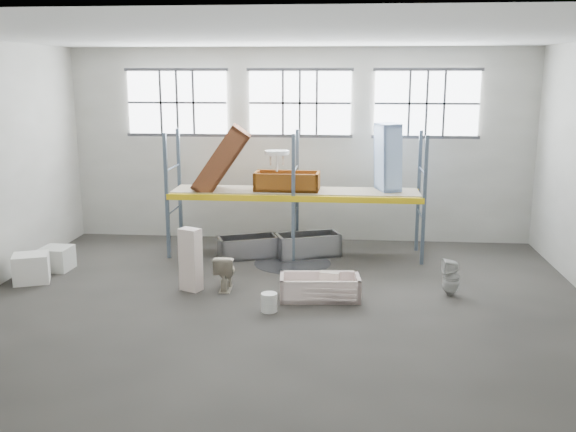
# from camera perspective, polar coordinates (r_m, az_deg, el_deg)

# --- Properties ---
(floor) EXTENTS (12.00, 10.00, 0.10)m
(floor) POSITION_cam_1_polar(r_m,az_deg,el_deg) (12.42, -0.62, -8.06)
(floor) COLOR #45413C
(floor) RESTS_ON ground
(ceiling) EXTENTS (12.00, 10.00, 0.10)m
(ceiling) POSITION_cam_1_polar(r_m,az_deg,el_deg) (11.64, -0.68, 16.14)
(ceiling) COLOR silver
(ceiling) RESTS_ON ground
(wall_back) EXTENTS (12.00, 0.10, 5.00)m
(wall_back) POSITION_cam_1_polar(r_m,az_deg,el_deg) (16.75, 1.08, 6.32)
(wall_back) COLOR #A7A69A
(wall_back) RESTS_ON ground
(wall_front) EXTENTS (12.00, 0.10, 5.00)m
(wall_front) POSITION_cam_1_polar(r_m,az_deg,el_deg) (6.86, -4.85, -2.93)
(wall_front) COLOR beige
(wall_front) RESTS_ON ground
(window_left) EXTENTS (2.60, 0.04, 1.60)m
(window_left) POSITION_cam_1_polar(r_m,az_deg,el_deg) (17.08, -9.87, 9.97)
(window_left) COLOR white
(window_left) RESTS_ON wall_back
(window_mid) EXTENTS (2.60, 0.04, 1.60)m
(window_mid) POSITION_cam_1_polar(r_m,az_deg,el_deg) (16.56, 1.07, 10.07)
(window_mid) COLOR white
(window_mid) RESTS_ON wall_back
(window_right) EXTENTS (2.60, 0.04, 1.60)m
(window_right) POSITION_cam_1_polar(r_m,az_deg,el_deg) (16.64, 12.29, 9.80)
(window_right) COLOR white
(window_right) RESTS_ON wall_back
(rack_upright_la) EXTENTS (0.08, 0.08, 3.00)m
(rack_upright_la) POSITION_cam_1_polar(r_m,az_deg,el_deg) (15.31, -10.79, 1.72)
(rack_upright_la) COLOR slate
(rack_upright_la) RESTS_ON floor
(rack_upright_lb) EXTENTS (0.08, 0.08, 3.00)m
(rack_upright_lb) POSITION_cam_1_polar(r_m,az_deg,el_deg) (16.45, -9.66, 2.51)
(rack_upright_lb) COLOR slate
(rack_upright_lb) RESTS_ON floor
(rack_upright_ma) EXTENTS (0.08, 0.08, 3.00)m
(rack_upright_ma) POSITION_cam_1_polar(r_m,az_deg,el_deg) (14.78, 0.48, 1.56)
(rack_upright_ma) COLOR slate
(rack_upright_ma) RESTS_ON floor
(rack_upright_mb) EXTENTS (0.08, 0.08, 3.00)m
(rack_upright_mb) POSITION_cam_1_polar(r_m,az_deg,el_deg) (15.95, 0.83, 2.38)
(rack_upright_mb) COLOR slate
(rack_upright_mb) RESTS_ON floor
(rack_upright_ra) EXTENTS (0.08, 0.08, 3.00)m
(rack_upright_ra) POSITION_cam_1_polar(r_m,az_deg,el_deg) (14.85, 12.10, 1.33)
(rack_upright_ra) COLOR slate
(rack_upright_ra) RESTS_ON floor
(rack_upright_rb) EXTENTS (0.08, 0.08, 3.00)m
(rack_upright_rb) POSITION_cam_1_polar(r_m,az_deg,el_deg) (16.02, 11.60, 2.16)
(rack_upright_rb) COLOR slate
(rack_upright_rb) RESTS_ON floor
(rack_beam_front) EXTENTS (6.00, 0.10, 0.14)m
(rack_beam_front) POSITION_cam_1_polar(r_m,az_deg,el_deg) (14.78, 0.48, 1.56)
(rack_beam_front) COLOR yellow
(rack_beam_front) RESTS_ON floor
(rack_beam_back) EXTENTS (6.00, 0.10, 0.14)m
(rack_beam_back) POSITION_cam_1_polar(r_m,az_deg,el_deg) (15.95, 0.83, 2.38)
(rack_beam_back) COLOR yellow
(rack_beam_back) RESTS_ON floor
(shelf_deck) EXTENTS (5.90, 1.10, 0.03)m
(shelf_deck) POSITION_cam_1_polar(r_m,az_deg,el_deg) (15.35, 0.66, 2.28)
(shelf_deck) COLOR gray
(shelf_deck) RESTS_ON floor
(wet_patch) EXTENTS (1.80, 1.80, 0.00)m
(wet_patch) POSITION_cam_1_polar(r_m,az_deg,el_deg) (14.95, 0.41, -4.23)
(wet_patch) COLOR black
(wet_patch) RESTS_ON floor
(bathtub_beige) EXTENTS (1.62, 0.87, 0.46)m
(bathtub_beige) POSITION_cam_1_polar(r_m,az_deg,el_deg) (12.62, 2.86, -6.38)
(bathtub_beige) COLOR silver
(bathtub_beige) RESTS_ON floor
(cistern_spare) EXTENTS (0.41, 0.25, 0.37)m
(cistern_spare) POSITION_cam_1_polar(r_m,az_deg,el_deg) (12.85, 3.74, -5.80)
(cistern_spare) COLOR beige
(cistern_spare) RESTS_ON bathtub_beige
(sink_in_tub) EXTENTS (0.47, 0.47, 0.16)m
(sink_in_tub) POSITION_cam_1_polar(r_m,az_deg,el_deg) (12.77, 1.09, -6.46)
(sink_in_tub) COLOR beige
(sink_in_tub) RESTS_ON bathtub_beige
(toilet_beige) EXTENTS (0.44, 0.74, 0.74)m
(toilet_beige) POSITION_cam_1_polar(r_m,az_deg,el_deg) (13.16, -5.64, -4.98)
(toilet_beige) COLOR beige
(toilet_beige) RESTS_ON floor
(cistern_tall) EXTENTS (0.49, 0.42, 1.29)m
(cistern_tall) POSITION_cam_1_polar(r_m,az_deg,el_deg) (13.11, -8.70, -3.88)
(cistern_tall) COLOR silver
(cistern_tall) RESTS_ON floor
(toilet_white) EXTENTS (0.36, 0.35, 0.74)m
(toilet_white) POSITION_cam_1_polar(r_m,az_deg,el_deg) (13.16, 14.38, -5.33)
(toilet_white) COLOR silver
(toilet_white) RESTS_ON floor
(steel_tub_left) EXTENTS (1.53, 1.11, 0.51)m
(steel_tub_left) POSITION_cam_1_polar(r_m,az_deg,el_deg) (15.40, -3.62, -2.77)
(steel_tub_left) COLOR #94959B
(steel_tub_left) RESTS_ON floor
(steel_tub_right) EXTENTS (1.65, 1.18, 0.55)m
(steel_tub_right) POSITION_cam_1_polar(r_m,az_deg,el_deg) (15.48, 1.78, -2.59)
(steel_tub_right) COLOR #B5B7BD
(steel_tub_right) RESTS_ON floor
(rust_tub_flat) EXTENTS (1.57, 0.78, 0.43)m
(rust_tub_flat) POSITION_cam_1_polar(r_m,az_deg,el_deg) (15.28, -0.08, 3.14)
(rust_tub_flat) COLOR #904B09
(rust_tub_flat) RESTS_ON shelf_deck
(rust_tub_tilted) EXTENTS (1.52, 0.98, 1.75)m
(rust_tub_tilted) POSITION_cam_1_polar(r_m,az_deg,el_deg) (15.41, -5.98, 4.94)
(rust_tub_tilted) COLOR brown
(rust_tub_tilted) RESTS_ON shelf_deck
(sink_on_shelf) EXTENTS (0.63, 0.51, 0.52)m
(sink_on_shelf) POSITION_cam_1_polar(r_m,az_deg,el_deg) (15.20, -1.00, 4.14)
(sink_on_shelf) COLOR white
(sink_on_shelf) RESTS_ON rust_tub_flat
(blue_tub_upright) EXTENTS (0.69, 0.85, 1.60)m
(blue_tub_upright) POSITION_cam_1_polar(r_m,az_deg,el_deg) (15.40, 8.92, 5.23)
(blue_tub_upright) COLOR #9EBFF3
(blue_tub_upright) RESTS_ON shelf_deck
(bucket) EXTENTS (0.35, 0.35, 0.35)m
(bucket) POSITION_cam_1_polar(r_m,az_deg,el_deg) (11.96, -1.70, -7.73)
(bucket) COLOR silver
(bucket) RESTS_ON floor
(carton_near) EXTENTS (0.89, 0.83, 0.61)m
(carton_near) POSITION_cam_1_polar(r_m,az_deg,el_deg) (14.60, -21.98, -4.35)
(carton_near) COLOR white
(carton_near) RESTS_ON floor
(carton_far) EXTENTS (0.66, 0.66, 0.52)m
(carton_far) POSITION_cam_1_polar(r_m,az_deg,el_deg) (15.31, -19.99, -3.59)
(carton_far) COLOR beige
(carton_far) RESTS_ON floor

